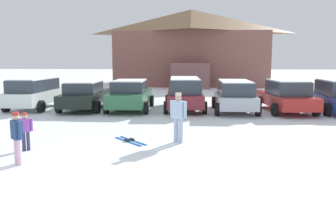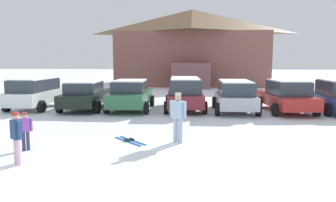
# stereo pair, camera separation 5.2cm
# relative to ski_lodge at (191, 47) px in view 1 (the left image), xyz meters

# --- Properties ---
(ground) EXTENTS (160.00, 160.00, 0.00)m
(ground) POSITION_rel_ski_lodge_xyz_m (-2.22, -29.81, -4.08)
(ground) COLOR white
(ski_lodge) EXTENTS (15.92, 11.50, 8.06)m
(ski_lodge) POSITION_rel_ski_lodge_xyz_m (0.00, 0.00, 0.00)
(ski_lodge) COLOR brown
(ski_lodge) RESTS_ON ground
(parked_white_suv) EXTENTS (2.20, 4.21, 1.71)m
(parked_white_suv) POSITION_rel_ski_lodge_xyz_m (-8.64, -18.76, -3.16)
(parked_white_suv) COLOR white
(parked_white_suv) RESTS_ON ground
(parked_black_sedan) EXTENTS (2.39, 4.75, 1.57)m
(parked_black_sedan) POSITION_rel_ski_lodge_xyz_m (-5.80, -18.72, -3.28)
(parked_black_sedan) COLOR black
(parked_black_sedan) RESTS_ON ground
(parked_green_coupe) EXTENTS (2.31, 4.57, 1.64)m
(parked_green_coupe) POSITION_rel_ski_lodge_xyz_m (-3.25, -18.76, -3.25)
(parked_green_coupe) COLOR #2E6944
(parked_green_coupe) RESTS_ON ground
(parked_maroon_van) EXTENTS (2.35, 4.76, 1.75)m
(parked_maroon_van) POSITION_rel_ski_lodge_xyz_m (-0.30, -18.47, -3.15)
(parked_maroon_van) COLOR maroon
(parked_maroon_van) RESTS_ON ground
(parked_silver_wagon) EXTENTS (2.22, 4.20, 1.65)m
(parked_silver_wagon) POSITION_rel_ski_lodge_xyz_m (2.34, -19.05, -3.19)
(parked_silver_wagon) COLOR #B5BBC6
(parked_silver_wagon) RESTS_ON ground
(parked_red_sedan) EXTENTS (2.49, 4.71, 1.69)m
(parked_red_sedan) POSITION_rel_ski_lodge_xyz_m (5.03, -18.87, -3.24)
(parked_red_sedan) COLOR #B02522
(parked_red_sedan) RESTS_ON ground
(parked_blue_hatchback) EXTENTS (2.15, 4.71, 1.70)m
(parked_blue_hatchback) POSITION_rel_ski_lodge_xyz_m (7.62, -18.75, -3.23)
(parked_blue_hatchback) COLOR #294395
(parked_blue_hatchback) RESTS_ON ground
(skier_adult_in_blue_parka) EXTENTS (0.56, 0.40, 1.67)m
(skier_adult_in_blue_parka) POSITION_rel_ski_lodge_xyz_m (-0.37, -25.66, -3.14)
(skier_adult_in_blue_parka) COLOR #A0B3D0
(skier_adult_in_blue_parka) RESTS_ON ground
(skier_child_in_purple_jacket) EXTENTS (0.41, 0.26, 1.16)m
(skier_child_in_purple_jacket) POSITION_rel_ski_lodge_xyz_m (-4.95, -26.92, -3.43)
(skier_child_in_purple_jacket) COLOR #333352
(skier_child_in_purple_jacket) RESTS_ON ground
(skier_teen_in_navy_coat) EXTENTS (0.42, 0.38, 1.41)m
(skier_teen_in_navy_coat) POSITION_rel_ski_lodge_xyz_m (-4.49, -28.23, -3.29)
(skier_teen_in_navy_coat) COLOR #E0AECF
(skier_teen_in_navy_coat) RESTS_ON ground
(pair_of_skis) EXTENTS (1.28, 1.31, 0.08)m
(pair_of_skis) POSITION_rel_ski_lodge_xyz_m (-2.00, -25.61, -4.06)
(pair_of_skis) COLOR blue
(pair_of_skis) RESTS_ON ground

